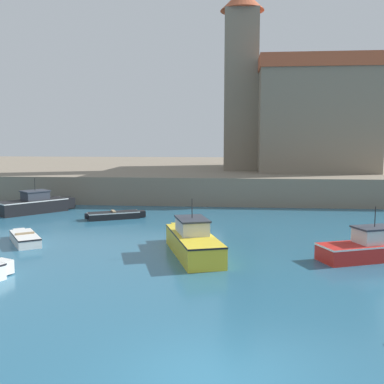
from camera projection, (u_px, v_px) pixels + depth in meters
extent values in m
plane|color=#28607F|center=(208.00, 380.00, 9.93)|extent=(200.00, 200.00, 0.00)
cube|color=gray|center=(230.00, 173.00, 54.71)|extent=(120.00, 40.00, 2.25)
cube|color=yellow|center=(193.00, 245.00, 20.52)|extent=(3.21, 5.63, 0.98)
cube|color=yellow|center=(181.00, 231.00, 23.49)|extent=(1.09, 0.98, 0.83)
cube|color=black|center=(193.00, 235.00, 20.47)|extent=(3.24, 5.69, 0.07)
cube|color=silver|center=(192.00, 226.00, 20.68)|extent=(1.75, 2.17, 0.63)
cube|color=#2D333D|center=(192.00, 219.00, 20.64)|extent=(1.88, 2.35, 0.08)
cylinder|color=black|center=(192.00, 208.00, 20.59)|extent=(0.04, 0.04, 0.90)
cube|color=white|center=(1.00, 267.00, 17.59)|extent=(0.93, 0.86, 0.53)
cube|color=black|center=(114.00, 215.00, 29.88)|extent=(3.45, 2.39, 0.48)
cube|color=black|center=(141.00, 214.00, 30.54)|extent=(0.66, 0.71, 0.40)
cube|color=white|center=(114.00, 212.00, 29.85)|extent=(3.49, 2.41, 0.07)
cube|color=#997F5B|center=(114.00, 211.00, 29.84)|extent=(0.56, 0.87, 0.08)
cube|color=black|center=(86.00, 216.00, 29.24)|extent=(0.27, 0.27, 0.36)
cube|color=white|center=(25.00, 239.00, 22.86)|extent=(2.60, 3.08, 0.48)
cube|color=white|center=(19.00, 233.00, 24.37)|extent=(0.76, 0.74, 0.41)
cube|color=black|center=(25.00, 235.00, 22.84)|extent=(2.63, 3.11, 0.07)
cube|color=#997F5B|center=(25.00, 233.00, 22.83)|extent=(0.86, 0.69, 0.08)
cube|color=red|center=(369.00, 251.00, 19.82)|extent=(4.78, 3.05, 0.74)
cube|color=white|center=(369.00, 244.00, 19.78)|extent=(4.83, 3.08, 0.07)
cube|color=silver|center=(374.00, 236.00, 19.80)|extent=(1.89, 1.62, 0.64)
cube|color=#2D333D|center=(375.00, 228.00, 19.76)|extent=(2.04, 1.74, 0.08)
cylinder|color=black|center=(375.00, 217.00, 19.70)|extent=(0.04, 0.04, 0.90)
cube|color=black|center=(33.00, 206.00, 32.26)|extent=(4.42, 4.71, 0.94)
cube|color=black|center=(67.00, 203.00, 34.15)|extent=(1.27, 1.25, 0.80)
cube|color=white|center=(32.00, 201.00, 32.21)|extent=(4.46, 4.76, 0.07)
cube|color=#333842|center=(35.00, 196.00, 32.33)|extent=(2.09, 2.12, 0.59)
cube|color=#2D333D|center=(35.00, 191.00, 32.29)|extent=(2.24, 2.28, 0.08)
cylinder|color=black|center=(35.00, 184.00, 32.24)|extent=(0.04, 0.04, 0.90)
cube|color=gray|center=(308.00, 124.00, 45.63)|extent=(10.49, 14.70, 9.16)
cube|color=#B25133|center=(310.00, 72.00, 45.02)|extent=(10.70, 14.99, 1.20)
cube|color=gray|center=(241.00, 92.00, 43.73)|extent=(3.24, 3.24, 15.20)
cone|color=#B25133|center=(242.00, 0.00, 42.72)|extent=(4.21, 4.21, 2.00)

